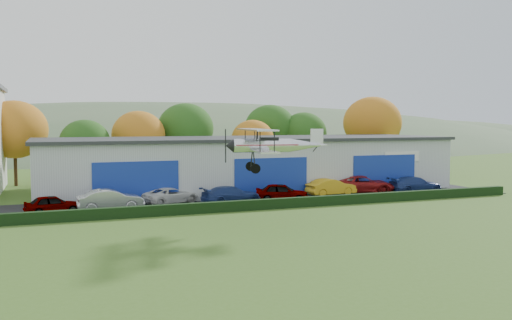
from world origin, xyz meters
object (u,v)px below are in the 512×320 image
object	(u,v)px
car_5	(331,187)
car_7	(415,185)
car_2	(171,196)
hangar	(248,164)
car_3	(231,195)
car_0	(52,204)
car_4	(282,192)
car_6	(363,184)
car_1	(111,200)
biplane	(270,144)

from	to	relation	value
car_5	car_7	bearing A→B (deg)	-102.59
car_2	car_7	bearing A→B (deg)	-115.29
hangar	car_7	size ratio (longest dim) A/B	7.68
car_2	car_3	distance (m)	5.04
car_0	car_5	xyz separation A→B (m)	(24.10, 1.21, 0.09)
car_0	car_5	distance (m)	24.13
car_4	car_5	size ratio (longest dim) A/B	0.96
hangar	car_6	xyz separation A→B (m)	(9.36, -6.44, -1.78)
car_0	car_1	world-z (taller)	car_1
car_4	car_6	xyz separation A→B (m)	(9.49, 2.18, 0.06)
hangar	biplane	bearing A→B (deg)	-105.73
hangar	car_0	world-z (taller)	hangar
car_1	car_2	distance (m)	5.44
car_0	biplane	size ratio (longest dim) A/B	0.52
car_3	car_4	bearing A→B (deg)	-98.37
car_3	car_4	size ratio (longest dim) A/B	1.13
hangar	car_1	distance (m)	16.67
hangar	car_4	world-z (taller)	hangar
car_0	car_3	distance (m)	13.88
car_0	car_5	size ratio (longest dim) A/B	0.85
hangar	car_0	distance (m)	20.29
car_5	biplane	xyz separation A→B (m)	(-10.66, -11.05, 4.56)
car_0	car_2	bearing A→B (deg)	-90.18
hangar	car_5	bearing A→B (deg)	-50.90
car_4	car_7	world-z (taller)	same
hangar	car_7	bearing A→B (deg)	-29.52
car_6	car_7	world-z (taller)	car_6
car_1	car_5	xyz separation A→B (m)	(19.93, 1.43, -0.05)
hangar	car_3	xyz separation A→B (m)	(-4.62, -8.49, -1.87)
car_3	car_2	bearing A→B (deg)	59.33
car_3	car_5	distance (m)	10.35
car_0	car_7	size ratio (longest dim) A/B	0.76
car_5	car_3	bearing A→B (deg)	93.71
car_3	car_6	distance (m)	14.13
car_2	car_3	world-z (taller)	car_3
car_3	car_7	xyz separation A→B (m)	(18.77, 0.48, 0.03)
hangar	car_4	size ratio (longest dim) A/B	9.01
car_0	car_5	world-z (taller)	car_5
car_1	biplane	xyz separation A→B (m)	(9.27, -9.62, 4.51)
car_3	biplane	world-z (taller)	biplane
car_7	car_0	bearing A→B (deg)	93.57
car_0	car_2	distance (m)	9.42
car_7	car_1	bearing A→B (deg)	94.04
car_2	car_5	bearing A→B (deg)	-113.20
car_5	car_0	bearing A→B (deg)	87.72
car_2	car_4	distance (m)	9.36
car_1	car_6	xyz separation A→B (m)	(23.69, 1.89, 0.00)
car_4	car_6	distance (m)	9.73
hangar	car_4	distance (m)	8.81
car_4	car_6	size ratio (longest dim) A/B	0.76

